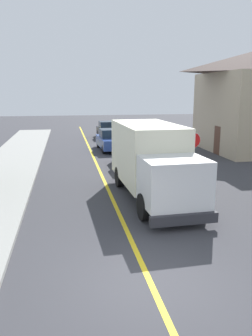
% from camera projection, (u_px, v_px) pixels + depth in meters
% --- Properties ---
extents(ground_plane, '(120.00, 120.00, 0.00)m').
position_uv_depth(ground_plane, '(150.00, 283.00, 8.32)').
color(ground_plane, '#38383D').
extents(centre_line_yellow, '(0.16, 56.00, 0.01)m').
position_uv_depth(centre_line_yellow, '(104.00, 180.00, 17.91)').
color(centre_line_yellow, gold).
rests_on(centre_line_yellow, ground).
extents(box_truck, '(2.66, 7.26, 3.20)m').
position_uv_depth(box_truck, '(152.00, 158.00, 14.65)').
color(box_truck, '#F2EDCC').
rests_on(box_truck, ground).
extents(parked_car_near, '(1.97, 4.47, 1.67)m').
position_uv_depth(parked_car_near, '(133.00, 155.00, 20.58)').
color(parked_car_near, '#4C564C').
rests_on(parked_car_near, ground).
extents(parked_car_mid, '(1.98, 4.47, 1.67)m').
position_uv_depth(parked_car_mid, '(111.00, 140.00, 26.93)').
color(parked_car_mid, '#2D4793').
rests_on(parked_car_mid, ground).
extents(parked_car_far, '(1.88, 4.43, 1.67)m').
position_uv_depth(parked_car_far, '(108.00, 130.00, 33.82)').
color(parked_car_far, black).
rests_on(parked_car_far, ground).
extents(stop_sign, '(0.80, 0.10, 2.65)m').
position_uv_depth(stop_sign, '(193.00, 148.00, 16.68)').
color(stop_sign, gray).
rests_on(stop_sign, ground).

